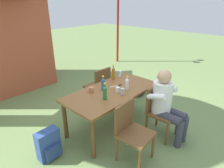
# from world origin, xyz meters

# --- Properties ---
(ground_plane) EXTENTS (24.00, 24.00, 0.00)m
(ground_plane) POSITION_xyz_m (0.00, 0.00, 0.00)
(ground_plane) COLOR #6B844C
(dining_table) EXTENTS (1.70, 0.84, 0.73)m
(dining_table) POSITION_xyz_m (0.00, 0.00, 0.64)
(dining_table) COLOR brown
(dining_table) RESTS_ON ground_plane
(chair_near_right) EXTENTS (0.45, 0.45, 0.87)m
(chair_near_right) POSITION_xyz_m (0.38, -0.72, 0.49)
(chair_near_right) COLOR brown
(chair_near_right) RESTS_ON ground_plane
(chair_near_left) EXTENTS (0.47, 0.47, 0.87)m
(chair_near_left) POSITION_xyz_m (-0.39, -0.72, 0.49)
(chair_near_left) COLOR brown
(chair_near_left) RESTS_ON ground_plane
(chair_far_right) EXTENTS (0.45, 0.45, 0.87)m
(chair_far_right) POSITION_xyz_m (0.38, 0.72, 0.49)
(chair_far_right) COLOR brown
(chair_far_right) RESTS_ON ground_plane
(person_in_white_shirt) EXTENTS (0.47, 0.62, 1.18)m
(person_in_white_shirt) POSITION_xyz_m (0.38, -0.83, 0.66)
(person_in_white_shirt) COLOR white
(person_in_white_shirt) RESTS_ON ground_plane
(bottle_clear) EXTENTS (0.06, 0.06, 0.25)m
(bottle_clear) POSITION_xyz_m (0.21, -0.16, 0.83)
(bottle_clear) COLOR white
(bottle_clear) RESTS_ON dining_table
(bottle_green) EXTENTS (0.06, 0.06, 0.28)m
(bottle_green) POSITION_xyz_m (-0.31, -0.14, 0.85)
(bottle_green) COLOR #287A38
(bottle_green) RESTS_ON dining_table
(bottle_amber) EXTENTS (0.06, 0.06, 0.31)m
(bottle_amber) POSITION_xyz_m (0.39, 0.32, 0.86)
(bottle_amber) COLOR #996019
(bottle_amber) RESTS_ON dining_table
(bottle_blue) EXTENTS (0.06, 0.06, 0.26)m
(bottle_blue) POSITION_xyz_m (-0.09, 0.12, 0.84)
(bottle_blue) COLOR #2D56A3
(bottle_blue) RESTS_ON dining_table
(cup_steel) EXTENTS (0.07, 0.07, 0.11)m
(cup_steel) POSITION_xyz_m (0.00, -0.23, 0.78)
(cup_steel) COLOR #B2B7BC
(cup_steel) RESTS_ON dining_table
(cup_glass) EXTENTS (0.07, 0.07, 0.12)m
(cup_glass) POSITION_xyz_m (0.61, 0.34, 0.78)
(cup_glass) COLOR silver
(cup_glass) RESTS_ON dining_table
(cup_white) EXTENTS (0.06, 0.06, 0.09)m
(cup_white) POSITION_xyz_m (0.02, -0.11, 0.77)
(cup_white) COLOR white
(cup_white) RESTS_ON dining_table
(cup_terracotta) EXTENTS (0.08, 0.08, 0.09)m
(cup_terracotta) POSITION_xyz_m (-0.28, 0.22, 0.77)
(cup_terracotta) COLOR #BC6B47
(cup_terracotta) RESTS_ON dining_table
(table_knife) EXTENTS (0.23, 0.10, 0.01)m
(table_knife) POSITION_xyz_m (0.19, 0.06, 0.73)
(table_knife) COLOR silver
(table_knife) RESTS_ON dining_table
(backpack_by_near_side) EXTENTS (0.33, 0.22, 0.46)m
(backpack_by_near_side) POSITION_xyz_m (-1.20, 0.15, 0.22)
(backpack_by_near_side) COLOR #2D4784
(backpack_by_near_side) RESTS_ON ground_plane
(backpack_by_far_side) EXTENTS (0.32, 0.22, 0.41)m
(backpack_by_far_side) POSITION_xyz_m (1.38, 0.39, 0.20)
(backpack_by_far_side) COLOR black
(backpack_by_far_side) RESTS_ON ground_plane
(lamp_post) EXTENTS (0.56, 0.20, 3.01)m
(lamp_post) POSITION_xyz_m (3.18, 2.64, 2.11)
(lamp_post) COLOR maroon
(lamp_post) RESTS_ON ground_plane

